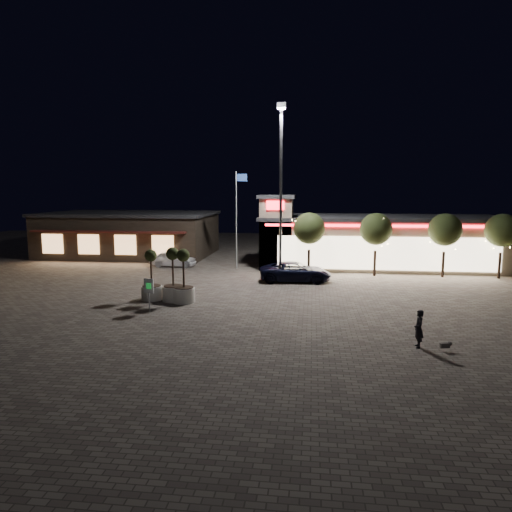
# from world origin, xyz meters

# --- Properties ---
(ground) EXTENTS (90.00, 90.00, 0.00)m
(ground) POSITION_xyz_m (0.00, 0.00, 0.00)
(ground) COLOR #70665A
(ground) RESTS_ON ground
(retail_building) EXTENTS (20.40, 8.40, 6.10)m
(retail_building) POSITION_xyz_m (9.51, 15.82, 2.21)
(retail_building) COLOR gray
(retail_building) RESTS_ON ground
(restaurant_building) EXTENTS (16.40, 11.00, 4.30)m
(restaurant_building) POSITION_xyz_m (-14.00, 19.97, 2.16)
(restaurant_building) COLOR #382D23
(restaurant_building) RESTS_ON ground
(floodlight_pole) EXTENTS (0.60, 0.40, 12.38)m
(floodlight_pole) POSITION_xyz_m (2.00, 8.00, 7.02)
(floodlight_pole) COLOR gray
(floodlight_pole) RESTS_ON ground
(flagpole) EXTENTS (0.95, 0.10, 8.00)m
(flagpole) POSITION_xyz_m (-1.90, 13.00, 4.74)
(flagpole) COLOR white
(flagpole) RESTS_ON ground
(string_tree_a) EXTENTS (2.42, 2.42, 4.79)m
(string_tree_a) POSITION_xyz_m (4.00, 11.00, 3.56)
(string_tree_a) COLOR #332319
(string_tree_a) RESTS_ON ground
(string_tree_b) EXTENTS (2.42, 2.42, 4.79)m
(string_tree_b) POSITION_xyz_m (9.00, 11.00, 3.56)
(string_tree_b) COLOR #332319
(string_tree_b) RESTS_ON ground
(string_tree_c) EXTENTS (2.42, 2.42, 4.79)m
(string_tree_c) POSITION_xyz_m (14.00, 11.00, 3.56)
(string_tree_c) COLOR #332319
(string_tree_c) RESTS_ON ground
(string_tree_d) EXTENTS (2.42, 2.42, 4.79)m
(string_tree_d) POSITION_xyz_m (18.00, 11.00, 3.56)
(string_tree_d) COLOR #332319
(string_tree_d) RESTS_ON ground
(pickup_truck) EXTENTS (5.23, 2.69, 1.41)m
(pickup_truck) POSITION_xyz_m (3.09, 8.02, 0.71)
(pickup_truck) COLOR black
(pickup_truck) RESTS_ON ground
(white_sedan) EXTENTS (4.04, 1.83, 1.35)m
(white_sedan) POSITION_xyz_m (-7.56, 13.28, 0.67)
(white_sedan) COLOR white
(white_sedan) RESTS_ON ground
(pedestrian) EXTENTS (0.40, 0.59, 1.58)m
(pedestrian) POSITION_xyz_m (8.65, -5.29, 0.79)
(pedestrian) COLOR black
(pedestrian) RESTS_ON ground
(dog) EXTENTS (0.50, 0.23, 0.26)m
(dog) POSITION_xyz_m (9.69, -5.62, 0.26)
(dog) COLOR #59514C
(dog) RESTS_ON ground
(planter_left) EXTENTS (1.29, 1.29, 3.18)m
(planter_left) POSITION_xyz_m (-3.83, 1.33, 0.98)
(planter_left) COLOR silver
(planter_left) RESTS_ON ground
(planter_mid) EXTENTS (1.23, 1.23, 3.02)m
(planter_mid) POSITION_xyz_m (-5.18, 1.41, 0.93)
(planter_mid) COLOR silver
(planter_mid) RESTS_ON ground
(planter_right) EXTENTS (1.28, 1.28, 3.14)m
(planter_right) POSITION_xyz_m (-3.10, 1.02, 0.97)
(planter_right) COLOR silver
(planter_right) RESTS_ON ground
(valet_sign) EXTENTS (0.59, 0.24, 1.82)m
(valet_sign) POSITION_xyz_m (-4.35, -1.29, 1.27)
(valet_sign) COLOR gray
(valet_sign) RESTS_ON ground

